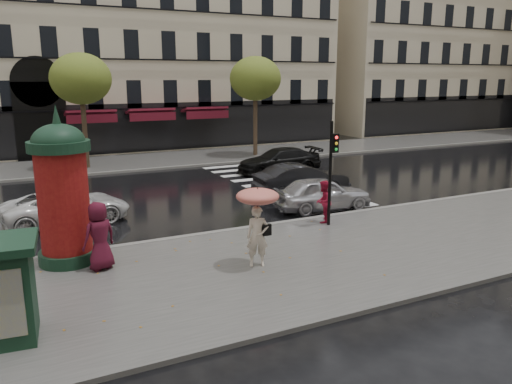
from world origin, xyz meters
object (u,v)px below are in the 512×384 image
morris_column (63,189)px  car_darkgrey (302,180)px  traffic_light (332,163)px  car_silver (322,193)px  car_black (279,161)px  woman_umbrella (258,214)px  woman_red (323,202)px  man_burgundy (99,236)px  car_white (67,207)px

morris_column → car_darkgrey: size_ratio=1.02×
traffic_light → car_darkgrey: (1.80, 4.89, -1.64)m
car_silver → car_black: car_black is taller
woman_umbrella → woman_red: 4.96m
traffic_light → car_silver: bearing=62.7°
man_burgundy → morris_column: bearing=-74.8°
car_white → man_burgundy: bearing=176.9°
woman_red → morris_column: 8.88m
woman_umbrella → morris_column: size_ratio=0.51×
car_darkgrey → woman_red: bearing=160.8°
woman_red → car_silver: 2.23m
woman_umbrella → man_burgundy: 4.35m
car_black → car_silver: bearing=-12.9°
man_burgundy → car_black: (11.58, 10.82, -0.38)m
woman_red → car_silver: bearing=-161.6°
man_burgundy → traffic_light: traffic_light is taller
woman_red → car_white: woman_red is taller
woman_umbrella → woman_red: size_ratio=1.48×
car_darkgrey → car_white: bearing=93.1°
woman_red → car_silver: woman_red is taller
car_darkgrey → car_silver: bearing=169.5°
woman_umbrella → car_black: woman_umbrella is taller
woman_red → car_silver: size_ratio=0.38×
woman_umbrella → woman_red: (4.05, 2.77, -0.73)m
woman_umbrella → car_darkgrey: woman_umbrella is taller
woman_umbrella → car_black: (7.60, 12.51, -0.93)m
car_white → car_black: bearing=-71.9°
man_burgundy → traffic_light: bearing=162.7°
man_burgundy → car_darkgrey: man_burgundy is taller
morris_column → traffic_light: (8.77, -0.34, 0.11)m
woman_umbrella → car_silver: woman_umbrella is taller
man_burgundy → traffic_light: size_ratio=0.51×
traffic_light → car_darkgrey: bearing=69.7°
traffic_light → car_darkgrey: size_ratio=0.84×
man_burgundy → car_white: 5.53m
woman_umbrella → woman_red: woman_umbrella is taller
woman_red → traffic_light: (0.00, -0.43, 1.47)m
car_black → woman_red: bearing=-16.3°
woman_red → traffic_light: 1.53m
man_burgundy → woman_red: bearing=165.7°
woman_red → car_black: woman_red is taller
traffic_light → car_white: 9.78m
morris_column → woman_red: bearing=0.6°
man_burgundy → car_white: size_ratio=0.42×
woman_red → car_white: (-8.31, 4.42, -0.27)m
morris_column → car_white: (0.47, 4.52, -1.63)m
car_darkgrey → car_black: car_darkgrey is taller
woman_red → car_darkgrey: size_ratio=0.35×
woman_umbrella → car_darkgrey: 9.35m
car_darkgrey → traffic_light: bearing=162.6°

